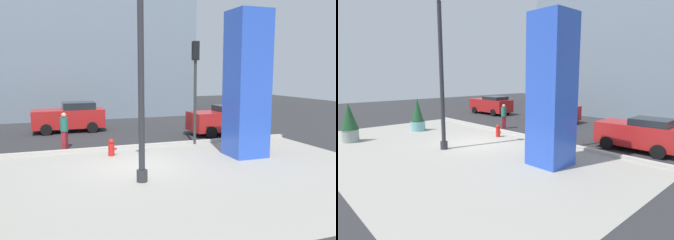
# 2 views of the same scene
# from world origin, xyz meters

# --- Properties ---
(ground_plane) EXTENTS (60.00, 60.00, 0.00)m
(ground_plane) POSITION_xyz_m (0.00, 4.00, 0.00)
(ground_plane) COLOR #2D2D30
(plaza_pavement) EXTENTS (18.00, 10.00, 0.02)m
(plaza_pavement) POSITION_xyz_m (0.00, -2.00, 0.00)
(plaza_pavement) COLOR #9E998E
(plaza_pavement) RESTS_ON ground_plane
(curb_strip) EXTENTS (18.00, 0.24, 0.16)m
(curb_strip) POSITION_xyz_m (0.00, 3.12, 0.08)
(curb_strip) COLOR #B7B2A8
(curb_strip) RESTS_ON ground_plane
(lamp_post) EXTENTS (0.44, 0.44, 7.38)m
(lamp_post) POSITION_xyz_m (-0.24, -1.89, 3.60)
(lamp_post) COLOR #2D2D33
(lamp_post) RESTS_ON ground_plane
(art_pillar_blue) EXTENTS (1.48, 1.48, 6.06)m
(art_pillar_blue) POSITION_xyz_m (4.86, 0.11, 3.03)
(art_pillar_blue) COLOR blue
(art_pillar_blue) RESTS_ON ground_plane
(fire_hydrant) EXTENTS (0.36, 0.26, 0.75)m
(fire_hydrant) POSITION_xyz_m (-0.54, 1.95, 0.37)
(fire_hydrant) COLOR red
(fire_hydrant) RESTS_ON ground_plane
(traffic_light_far_side) EXTENTS (0.28, 0.42, 5.01)m
(traffic_light_far_side) POSITION_xyz_m (3.80, 3.02, 3.34)
(traffic_light_far_side) COLOR #333833
(traffic_light_far_side) RESTS_ON ground_plane
(car_passing_lane) EXTENTS (4.15, 2.02, 1.75)m
(car_passing_lane) POSITION_xyz_m (-1.76, 8.89, 0.88)
(car_passing_lane) COLOR red
(car_passing_lane) RESTS_ON ground_plane
(car_far_lane) EXTENTS (3.88, 2.10, 1.65)m
(car_far_lane) POSITION_xyz_m (6.46, 5.04, 0.85)
(car_far_lane) COLOR red
(car_far_lane) RESTS_ON ground_plane
(pedestrian_on_sidewalk) EXTENTS (0.49, 0.49, 1.71)m
(pedestrian_on_sidewalk) POSITION_xyz_m (-2.33, 4.05, 0.95)
(pedestrian_on_sidewalk) COLOR maroon
(pedestrian_on_sidewalk) RESTS_ON ground_plane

